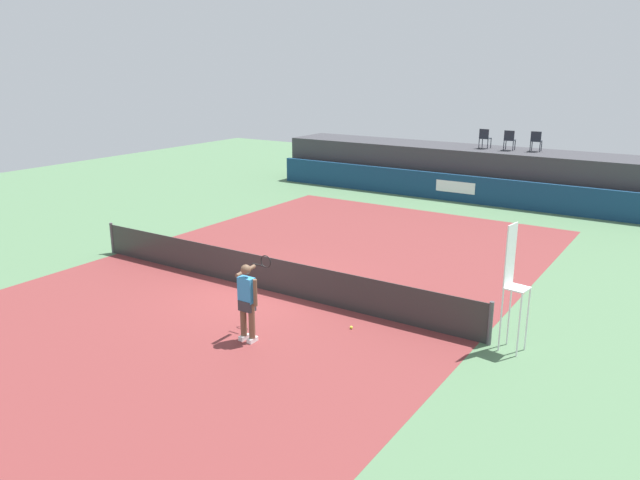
# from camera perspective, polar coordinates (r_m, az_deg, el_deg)

# --- Properties ---
(ground_plane) EXTENTS (48.00, 48.00, 0.00)m
(ground_plane) POSITION_cam_1_polar(r_m,az_deg,el_deg) (19.02, 0.38, -1.97)
(ground_plane) COLOR #4C704C
(court_inner) EXTENTS (12.00, 22.00, 0.00)m
(court_inner) POSITION_cam_1_polar(r_m,az_deg,el_deg) (16.71, -5.21, -4.62)
(court_inner) COLOR maroon
(court_inner) RESTS_ON ground
(sponsor_wall) EXTENTS (18.00, 0.22, 1.20)m
(sponsor_wall) POSITION_cam_1_polar(r_m,az_deg,el_deg) (28.01, 12.11, 4.82)
(sponsor_wall) COLOR navy
(sponsor_wall) RESTS_ON ground
(spectator_platform) EXTENTS (18.00, 2.80, 2.20)m
(spectator_platform) POSITION_cam_1_polar(r_m,az_deg,el_deg) (29.59, 13.45, 6.31)
(spectator_platform) COLOR #38383D
(spectator_platform) RESTS_ON ground
(spectator_chair_far_left) EXTENTS (0.46, 0.46, 0.89)m
(spectator_chair_far_left) POSITION_cam_1_polar(r_m,az_deg,el_deg) (29.05, 15.10, 9.20)
(spectator_chair_far_left) COLOR #1E232D
(spectator_chair_far_left) RESTS_ON spectator_platform
(spectator_chair_left) EXTENTS (0.47, 0.47, 0.89)m
(spectator_chair_left) POSITION_cam_1_polar(r_m,az_deg,el_deg) (28.67, 17.24, 8.95)
(spectator_chair_left) COLOR #1E232D
(spectator_chair_left) RESTS_ON spectator_platform
(spectator_chair_center) EXTENTS (0.47, 0.47, 0.89)m
(spectator_chair_center) POSITION_cam_1_polar(r_m,az_deg,el_deg) (28.65, 19.49, 8.75)
(spectator_chair_center) COLOR #1E232D
(spectator_chair_center) RESTS_ON spectator_platform
(umpire_chair) EXTENTS (0.50, 0.50, 2.76)m
(umpire_chair) POSITION_cam_1_polar(r_m,az_deg,el_deg) (13.35, 17.53, -3.49)
(umpire_chair) COLOR white
(umpire_chair) RESTS_ON ground
(tennis_net) EXTENTS (12.40, 0.02, 0.95)m
(tennis_net) POSITION_cam_1_polar(r_m,az_deg,el_deg) (16.55, -5.25, -3.09)
(tennis_net) COLOR #2D2D2D
(tennis_net) RESTS_ON ground
(net_post_near) EXTENTS (0.10, 0.10, 1.00)m
(net_post_near) POSITION_cam_1_polar(r_m,az_deg,el_deg) (20.82, -18.80, 0.19)
(net_post_near) COLOR #4C4C51
(net_post_near) RESTS_ON ground
(net_post_far) EXTENTS (0.10, 0.10, 1.00)m
(net_post_far) POSITION_cam_1_polar(r_m,az_deg,el_deg) (13.82, 15.58, -7.49)
(net_post_far) COLOR #4C4C51
(net_post_far) RESTS_ON ground
(tennis_player) EXTENTS (0.67, 1.13, 1.77)m
(tennis_player) POSITION_cam_1_polar(r_m,az_deg,el_deg) (13.45, -6.76, -5.54)
(tennis_player) COLOR white
(tennis_player) RESTS_ON court_inner
(tennis_ball) EXTENTS (0.07, 0.07, 0.07)m
(tennis_ball) POSITION_cam_1_polar(r_m,az_deg,el_deg) (14.28, 2.93, -8.13)
(tennis_ball) COLOR #D8EA33
(tennis_ball) RESTS_ON court_inner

